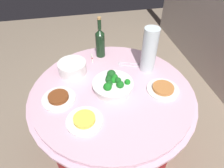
% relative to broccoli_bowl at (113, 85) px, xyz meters
% --- Properties ---
extents(ground_plane, '(6.00, 6.00, 0.00)m').
position_rel_broccoli_bowl_xyz_m(ground_plane, '(-0.00, -0.01, -0.78)').
color(ground_plane, gray).
extents(buffet_table, '(1.16, 1.16, 0.74)m').
position_rel_broccoli_bowl_xyz_m(buffet_table, '(-0.00, -0.01, -0.41)').
color(buffet_table, maroon).
rests_on(buffet_table, ground_plane).
extents(broccoli_bowl, '(0.28, 0.28, 0.11)m').
position_rel_broccoli_bowl_xyz_m(broccoli_bowl, '(0.00, 0.00, 0.00)').
color(broccoli_bowl, white).
rests_on(broccoli_bowl, buffet_table).
extents(plate_stack, '(0.21, 0.21, 0.09)m').
position_rel_broccoli_bowl_xyz_m(plate_stack, '(-0.24, -0.26, 0.00)').
color(plate_stack, white).
rests_on(plate_stack, buffet_table).
extents(wine_bottle, '(0.07, 0.07, 0.34)m').
position_rel_broccoli_bowl_xyz_m(wine_bottle, '(-0.42, -0.02, 0.09)').
color(wine_bottle, black).
rests_on(wine_bottle, buffet_table).
extents(decorative_fruit_vase, '(0.11, 0.11, 0.34)m').
position_rel_broccoli_bowl_xyz_m(decorative_fruit_vase, '(-0.17, 0.30, 0.11)').
color(decorative_fruit_vase, silver).
rests_on(decorative_fruit_vase, buffet_table).
extents(serving_tongs, '(0.10, 0.16, 0.01)m').
position_rel_broccoli_bowl_xyz_m(serving_tongs, '(-0.25, 0.17, -0.04)').
color(serving_tongs, silver).
rests_on(serving_tongs, buffet_table).
extents(food_plate_stir_fry, '(0.22, 0.22, 0.04)m').
position_rel_broccoli_bowl_xyz_m(food_plate_stir_fry, '(0.02, -0.37, -0.03)').
color(food_plate_stir_fry, white).
rests_on(food_plate_stir_fry, buffet_table).
extents(food_plate_peanuts, '(0.22, 0.22, 0.03)m').
position_rel_broccoli_bowl_xyz_m(food_plate_peanuts, '(0.08, 0.33, -0.03)').
color(food_plate_peanuts, white).
rests_on(food_plate_peanuts, buffet_table).
extents(food_plate_fried_egg, '(0.22, 0.22, 0.03)m').
position_rel_broccoli_bowl_xyz_m(food_plate_fried_egg, '(0.23, -0.22, -0.03)').
color(food_plate_fried_egg, white).
rests_on(food_plate_fried_egg, buffet_table).
extents(label_placard_front, '(0.05, 0.01, 0.05)m').
position_rel_broccoli_bowl_xyz_m(label_placard_front, '(-0.36, -0.10, -0.01)').
color(label_placard_front, white).
rests_on(label_placard_front, buffet_table).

